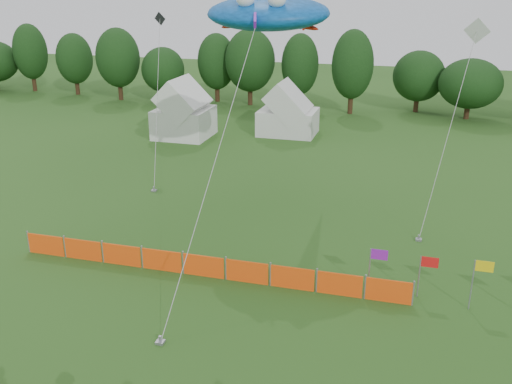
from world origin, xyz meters
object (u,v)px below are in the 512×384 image
(tent_left, at_px, (184,113))
(stingray_kite, at_px, (271,13))
(tent_right, at_px, (288,114))
(barrier_fence, at_px, (203,266))

(tent_left, bearing_deg, stingray_kite, -51.77)
(tent_right, distance_m, stingray_kite, 19.60)
(tent_left, bearing_deg, tent_right, 21.25)
(stingray_kite, bearing_deg, tent_left, 128.23)
(stingray_kite, bearing_deg, barrier_fence, -95.32)
(tent_left, xyz_separation_m, tent_right, (8.21, 3.19, -0.25))
(tent_right, bearing_deg, barrier_fence, -85.55)
(barrier_fence, bearing_deg, tent_left, 114.39)
(barrier_fence, height_order, stingray_kite, stingray_kite)
(tent_left, distance_m, barrier_fence, 24.77)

